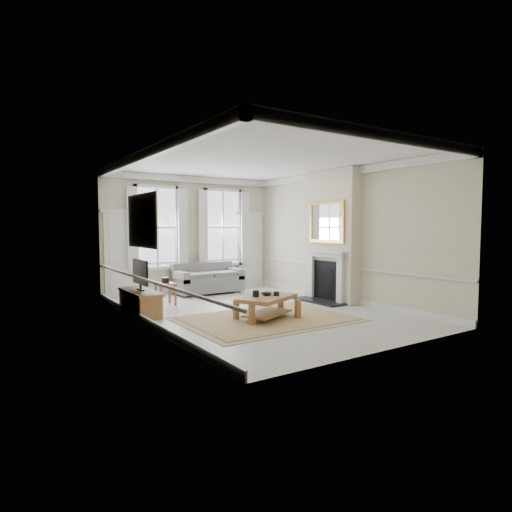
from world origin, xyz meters
TOP-DOWN VIEW (x-y plane):
  - floor at (0.00, 0.00)m, footprint 7.20×7.20m
  - ceiling at (0.00, 0.00)m, footprint 7.20×7.20m
  - back_wall at (0.00, 3.60)m, footprint 5.20×0.00m
  - left_wall at (-2.60, 0.00)m, footprint 0.00×7.20m
  - right_wall at (2.60, 0.00)m, footprint 0.00×7.20m
  - window_left at (-1.05, 3.55)m, footprint 1.26×0.20m
  - window_right at (1.05, 3.55)m, footprint 1.26×0.20m
  - door_left at (-2.05, 3.56)m, footprint 0.90×0.08m
  - door_right at (2.05, 3.56)m, footprint 0.90×0.08m
  - painting at (-2.56, 0.30)m, footprint 0.05×1.66m
  - chimney_breast at (2.43, 0.20)m, footprint 0.35×1.70m
  - hearth at (2.00, 0.20)m, footprint 0.55×1.50m
  - fireplace at (2.20, 0.20)m, footprint 0.21×1.45m
  - mirror at (2.21, 0.20)m, footprint 0.06×1.26m
  - sofa at (0.27, 3.11)m, footprint 1.93×0.94m
  - side_table at (-1.44, 1.98)m, footprint 0.45×0.45m
  - rug at (-0.28, -0.75)m, footprint 3.50×2.60m
  - coffee_table at (-0.28, -0.75)m, footprint 1.51×1.24m
  - ceramic_pot_a at (-0.53, -0.70)m, footprint 0.14×0.14m
  - ceramic_pot_b at (-0.08, -0.80)m, footprint 0.12×0.12m
  - bowl at (-0.23, -0.65)m, footprint 0.27×0.27m
  - tv_stand at (-2.34, 1.19)m, footprint 0.49×1.51m
  - tv at (-2.32, 1.19)m, footprint 0.08×0.90m

SIDE VIEW (x-z plane):
  - floor at x=0.00m, z-range 0.00..0.00m
  - rug at x=-0.28m, z-range 0.00..0.02m
  - hearth at x=2.00m, z-range 0.00..0.05m
  - tv_stand at x=-2.34m, z-range 0.00..0.54m
  - sofa at x=0.27m, z-range -0.07..0.81m
  - coffee_table at x=-0.28m, z-range 0.16..0.65m
  - side_table at x=-1.44m, z-range 0.16..0.71m
  - bowl at x=-0.23m, z-range 0.49..0.55m
  - ceramic_pot_b at x=-0.08m, z-range 0.49..0.58m
  - ceramic_pot_a at x=-0.53m, z-range 0.49..0.63m
  - fireplace at x=2.20m, z-range 0.07..1.40m
  - tv at x=-2.32m, z-range 0.59..1.27m
  - door_left at x=-2.05m, z-range 0.00..2.30m
  - door_right at x=2.05m, z-range 0.00..2.30m
  - back_wall at x=0.00m, z-range -0.90..4.30m
  - left_wall at x=-2.60m, z-range -1.90..5.30m
  - right_wall at x=2.60m, z-range -1.90..5.30m
  - chimney_breast at x=2.43m, z-range 0.01..3.39m
  - window_left at x=-1.05m, z-range 0.80..3.00m
  - window_right at x=1.05m, z-range 0.80..3.00m
  - painting at x=-2.56m, z-range 1.52..2.58m
  - mirror at x=2.21m, z-range 1.52..2.58m
  - ceiling at x=0.00m, z-range 3.40..3.40m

